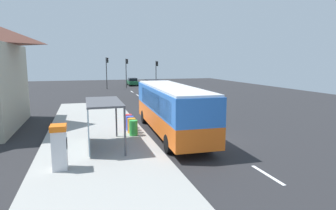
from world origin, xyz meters
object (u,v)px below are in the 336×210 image
at_px(sedan_near, 133,82).
at_px(recycling_bin_red, 128,121).
at_px(bus_shelter, 98,112).
at_px(traffic_light_far_side, 107,68).
at_px(recycling_bin_green, 133,128).
at_px(recycling_bin_blue, 130,123).
at_px(traffic_light_near_side, 157,70).
at_px(bus, 171,107).
at_px(traffic_light_median, 127,69).
at_px(white_van, 156,87).
at_px(ticket_machine, 59,147).
at_px(recycling_bin_orange, 132,125).

xyz_separation_m(sedan_near, recycling_bin_red, (-6.50, -37.05, -0.14)).
relative_size(sedan_near, bus_shelter, 1.12).
xyz_separation_m(traffic_light_far_side, bus_shelter, (-3.31, -34.97, -1.51)).
distance_m(recycling_bin_green, traffic_light_far_side, 33.22).
xyz_separation_m(recycling_bin_blue, traffic_light_near_side, (9.70, 30.87, 2.59)).
bearing_deg(recycling_bin_green, traffic_light_far_side, 88.10).
height_order(bus, traffic_light_far_side, traffic_light_far_side).
distance_m(bus, traffic_light_median, 33.79).
bearing_deg(white_van, recycling_bin_green, -108.18).
height_order(white_van, traffic_light_far_side, traffic_light_far_side).
height_order(sedan_near, traffic_light_far_side, traffic_light_far_side).
bearing_deg(white_van, recycling_bin_red, -110.21).
relative_size(sedan_near, ticket_machine, 2.30).
distance_m(traffic_light_near_side, traffic_light_far_side, 8.65).
distance_m(recycling_bin_green, recycling_bin_orange, 0.70).
bearing_deg(white_van, sedan_near, 89.72).
bearing_deg(ticket_machine, recycling_bin_blue, 57.00).
bearing_deg(sedan_near, bus, -95.88).
height_order(recycling_bin_green, bus_shelter, bus_shelter).
xyz_separation_m(bus, recycling_bin_orange, (-2.49, 0.51, -1.19)).
bearing_deg(bus_shelter, traffic_light_near_side, 70.78).
height_order(bus, bus_shelter, bus).
relative_size(recycling_bin_green, traffic_light_near_side, 0.19).
height_order(white_van, bus_shelter, bus_shelter).
xyz_separation_m(recycling_bin_green, recycling_bin_orange, (0.00, 0.70, 0.00)).
bearing_deg(recycling_bin_red, traffic_light_far_side, 87.98).
height_order(recycling_bin_orange, recycling_bin_red, same).
xyz_separation_m(recycling_bin_green, traffic_light_median, (4.60, 33.87, 2.83)).
relative_size(recycling_bin_blue, traffic_light_median, 0.18).
xyz_separation_m(recycling_bin_blue, recycling_bin_red, (0.00, 0.70, 0.00)).
relative_size(bus, recycling_bin_green, 11.67).
relative_size(recycling_bin_red, bus_shelter, 0.24).
bearing_deg(bus_shelter, white_van, 68.06).
xyz_separation_m(recycling_bin_green, bus_shelter, (-2.21, -1.90, 1.44)).
xyz_separation_m(bus, traffic_light_median, (2.11, 33.68, 1.65)).
distance_m(ticket_machine, traffic_light_near_side, 39.52).
xyz_separation_m(bus, traffic_light_far_side, (-1.39, 32.88, 1.77)).
height_order(recycling_bin_blue, traffic_light_far_side, traffic_light_far_side).
distance_m(bus, recycling_bin_blue, 3.01).
distance_m(ticket_machine, traffic_light_far_side, 38.23).
height_order(white_van, traffic_light_near_side, traffic_light_near_side).
xyz_separation_m(ticket_machine, traffic_light_near_side, (13.69, 37.01, 2.08)).
bearing_deg(recycling_bin_blue, recycling_bin_green, -90.00).
xyz_separation_m(bus, bus_shelter, (-4.70, -2.09, 0.25)).
relative_size(recycling_bin_orange, traffic_light_far_side, 0.17).
distance_m(recycling_bin_red, traffic_light_far_side, 31.13).
xyz_separation_m(sedan_near, recycling_bin_blue, (-6.50, -37.75, -0.14)).
relative_size(traffic_light_far_side, traffic_light_median, 1.04).
distance_m(bus, white_van, 19.69).
relative_size(ticket_machine, recycling_bin_blue, 2.04).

